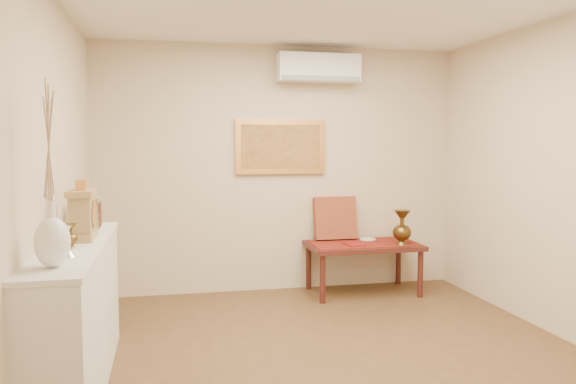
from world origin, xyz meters
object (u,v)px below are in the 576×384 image
object	(u,v)px
white_vase	(50,175)
low_table	(363,249)
brass_urn_tall	(402,224)
wooden_chest	(90,213)
mantel_clock	(83,214)
display_ledge	(78,317)

from	to	relation	value
white_vase	low_table	xyz separation A→B (m)	(2.68, 2.59, -0.99)
brass_urn_tall	wooden_chest	size ratio (longest dim) A/B	1.84
brass_urn_tall	low_table	bearing A→B (deg)	153.05
low_table	mantel_clock	bearing A→B (deg)	-147.26
wooden_chest	low_table	bearing A→B (deg)	24.65
white_vase	mantel_clock	xyz separation A→B (m)	(0.03, 0.89, -0.32)
brass_urn_tall	low_table	distance (m)	0.51
brass_urn_tall	wooden_chest	distance (m)	3.22
brass_urn_tall	low_table	world-z (taller)	brass_urn_tall
brass_urn_tall	display_ledge	xyz separation A→B (m)	(-3.04, -1.69, -0.29)
white_vase	brass_urn_tall	xyz separation A→B (m)	(3.05, 2.41, -0.69)
display_ledge	mantel_clock	distance (m)	0.69
brass_urn_tall	display_ledge	world-z (taller)	brass_urn_tall
white_vase	mantel_clock	size ratio (longest dim) A/B	2.40
wooden_chest	white_vase	bearing A→B (deg)	-90.59
brass_urn_tall	wooden_chest	world-z (taller)	wooden_chest
white_vase	low_table	distance (m)	3.86
mantel_clock	wooden_chest	size ratio (longest dim) A/B	1.68
display_ledge	brass_urn_tall	bearing A→B (deg)	29.11
brass_urn_tall	wooden_chest	xyz separation A→B (m)	(-3.03, -1.04, 0.32)
white_vase	display_ledge	distance (m)	1.21
brass_urn_tall	mantel_clock	size ratio (longest dim) A/B	1.10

